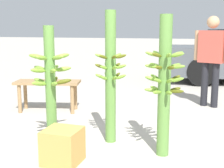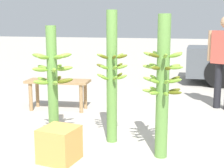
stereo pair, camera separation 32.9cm
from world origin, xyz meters
name	(u,v)px [view 1 (the left image)]	position (x,y,z in m)	size (l,w,h in m)	color
ground_plane	(105,154)	(0.00, 0.00, 0.00)	(80.00, 80.00, 0.00)	#B2AA9E
banana_stalk_left	(50,82)	(-0.70, 0.12, 0.74)	(0.48, 0.49, 1.38)	#5B8C3D
banana_stalk_center	(111,77)	(-0.06, 0.40, 0.79)	(0.38, 0.37, 1.56)	#5B8C3D
banana_stalk_right	(164,84)	(0.60, 0.18, 0.77)	(0.42, 0.42, 1.49)	#5B8C3D
vendor_person	(211,54)	(1.06, 2.56, 0.92)	(0.62, 0.33, 1.56)	black
market_bench	(48,87)	(-1.47, 1.42, 0.41)	(1.11, 0.64, 0.50)	#99754C
produce_crate	(63,146)	(-0.33, -0.34, 0.18)	(0.35, 0.35, 0.35)	#C69347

